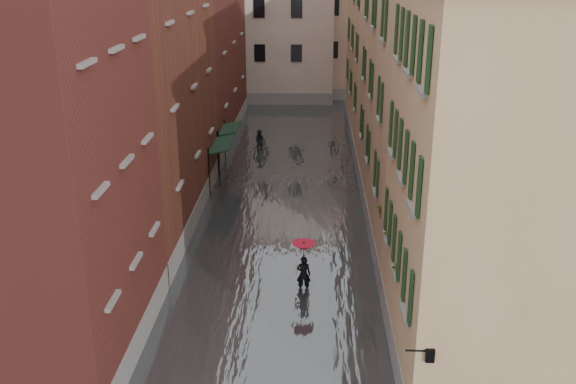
# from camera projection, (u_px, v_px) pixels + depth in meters

# --- Properties ---
(ground) EXTENTS (120.00, 120.00, 0.00)m
(ground) POSITION_uv_depth(u_px,v_px,m) (270.00, 323.00, 22.51)
(ground) COLOR #545456
(ground) RESTS_ON ground
(floodwater) EXTENTS (10.00, 60.00, 0.20)m
(floodwater) POSITION_uv_depth(u_px,v_px,m) (286.00, 191.00, 34.64)
(floodwater) COLOR #4E5256
(floodwater) RESTS_ON ground
(building_left_near) EXTENTS (6.00, 8.00, 13.00)m
(building_left_near) POSITION_uv_depth(u_px,v_px,m) (23.00, 163.00, 18.61)
(building_left_near) COLOR maroon
(building_left_near) RESTS_ON ground
(building_left_mid) EXTENTS (6.00, 14.00, 12.50)m
(building_left_mid) POSITION_uv_depth(u_px,v_px,m) (127.00, 93.00, 28.99)
(building_left_mid) COLOR #582D1B
(building_left_mid) RESTS_ON ground
(building_left_far) EXTENTS (6.00, 16.00, 14.00)m
(building_left_far) POSITION_uv_depth(u_px,v_px,m) (188.00, 36.00, 42.77)
(building_left_far) COLOR maroon
(building_left_far) RESTS_ON ground
(building_right_near) EXTENTS (6.00, 8.00, 11.50)m
(building_right_near) POSITION_uv_depth(u_px,v_px,m) (507.00, 193.00, 18.36)
(building_right_near) COLOR #A38054
(building_right_near) RESTS_ON ground
(building_right_mid) EXTENTS (6.00, 14.00, 13.00)m
(building_right_mid) POSITION_uv_depth(u_px,v_px,m) (439.00, 90.00, 28.39)
(building_right_mid) COLOR tan
(building_right_mid) RESTS_ON ground
(building_right_far) EXTENTS (6.00, 16.00, 11.50)m
(building_right_far) POSITION_uv_depth(u_px,v_px,m) (398.00, 56.00, 42.68)
(building_right_far) COLOR #A38054
(building_right_far) RESTS_ON ground
(building_end_cream) EXTENTS (12.00, 9.00, 13.00)m
(building_end_cream) POSITION_uv_depth(u_px,v_px,m) (264.00, 22.00, 55.89)
(building_end_cream) COLOR beige
(building_end_cream) RESTS_ON ground
(building_end_pink) EXTENTS (10.00, 9.00, 12.00)m
(building_end_pink) POSITION_uv_depth(u_px,v_px,m) (365.00, 26.00, 57.60)
(building_end_pink) COLOR tan
(building_end_pink) RESTS_ON ground
(awning_near) EXTENTS (1.09, 3.25, 2.80)m
(awning_near) POSITION_uv_depth(u_px,v_px,m) (222.00, 145.00, 34.50)
(awning_near) COLOR #163220
(awning_near) RESTS_ON ground
(awning_far) EXTENTS (1.09, 2.72, 2.80)m
(awning_far) POSITION_uv_depth(u_px,v_px,m) (229.00, 130.00, 37.56)
(awning_far) COLOR #163220
(awning_far) RESTS_ON ground
(wall_lantern) EXTENTS (0.71, 0.22, 0.35)m
(wall_lantern) POSITION_uv_depth(u_px,v_px,m) (429.00, 354.00, 15.68)
(wall_lantern) COLOR black
(wall_lantern) RESTS_ON ground
(window_planters) EXTENTS (0.59, 5.66, 0.84)m
(window_planters) POSITION_uv_depth(u_px,v_px,m) (392.00, 229.00, 21.52)
(window_planters) COLOR #965231
(window_planters) RESTS_ON ground
(pedestrian_main) EXTENTS (0.92, 0.92, 2.06)m
(pedestrian_main) POSITION_uv_depth(u_px,v_px,m) (304.00, 262.00, 24.16)
(pedestrian_main) COLOR black
(pedestrian_main) RESTS_ON ground
(pedestrian_far) EXTENTS (0.79, 0.65, 1.50)m
(pedestrian_far) POSITION_uv_depth(u_px,v_px,m) (260.00, 141.00, 41.46)
(pedestrian_far) COLOR black
(pedestrian_far) RESTS_ON ground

